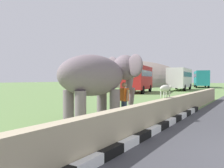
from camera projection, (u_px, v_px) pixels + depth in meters
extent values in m
cube|color=white|center=(88.00, 164.00, 4.69)|extent=(0.90, 0.20, 0.24)
cube|color=black|center=(111.00, 152.00, 5.47)|extent=(0.90, 0.20, 0.24)
cube|color=white|center=(129.00, 143.00, 6.24)|extent=(0.90, 0.20, 0.24)
cube|color=black|center=(143.00, 136.00, 7.01)|extent=(0.90, 0.20, 0.24)
cube|color=white|center=(154.00, 130.00, 7.78)|extent=(0.90, 0.20, 0.24)
cube|color=black|center=(163.00, 126.00, 8.55)|extent=(0.90, 0.20, 0.24)
cube|color=white|center=(170.00, 122.00, 9.33)|extent=(0.90, 0.20, 0.24)
cube|color=black|center=(177.00, 119.00, 10.10)|extent=(0.90, 0.20, 0.24)
cube|color=white|center=(182.00, 116.00, 10.87)|extent=(0.90, 0.20, 0.24)
cube|color=black|center=(187.00, 113.00, 11.64)|extent=(0.90, 0.20, 0.24)
cube|color=white|center=(191.00, 111.00, 12.41)|extent=(0.90, 0.20, 0.24)
cube|color=black|center=(195.00, 109.00, 13.19)|extent=(0.90, 0.20, 0.24)
cube|color=tan|center=(156.00, 114.00, 8.79)|extent=(28.00, 0.36, 1.00)
cylinder|color=slate|center=(102.00, 104.00, 10.70)|extent=(0.44, 0.44, 1.37)
cylinder|color=slate|center=(115.00, 106.00, 10.01)|extent=(0.44, 0.44, 1.37)
cylinder|color=slate|center=(69.00, 107.00, 9.61)|extent=(0.44, 0.44, 1.37)
cylinder|color=slate|center=(80.00, 109.00, 8.92)|extent=(0.44, 0.44, 1.37)
ellipsoid|color=slate|center=(92.00, 75.00, 9.79)|extent=(3.45, 2.53, 1.70)
sphere|color=slate|center=(125.00, 67.00, 10.97)|extent=(1.16, 1.16, 1.16)
ellipsoid|color=#D84C8C|center=(130.00, 64.00, 11.16)|extent=(0.55, 0.72, 0.44)
ellipsoid|color=slate|center=(112.00, 67.00, 11.48)|extent=(0.52, 0.93, 1.00)
ellipsoid|color=slate|center=(135.00, 66.00, 10.28)|extent=(0.52, 0.93, 1.00)
cylinder|color=slate|center=(130.00, 79.00, 11.17)|extent=(0.50, 0.62, 1.00)
cylinder|color=slate|center=(131.00, 96.00, 11.26)|extent=(0.37, 0.44, 0.83)
cone|color=beige|center=(125.00, 77.00, 11.35)|extent=(0.32, 0.58, 0.22)
cone|color=beige|center=(133.00, 77.00, 10.92)|extent=(0.32, 0.58, 0.22)
cylinder|color=navy|center=(123.00, 110.00, 10.82)|extent=(0.15, 0.15, 0.82)
cylinder|color=navy|center=(125.00, 110.00, 10.65)|extent=(0.15, 0.15, 0.82)
cube|color=#D85919|center=(124.00, 95.00, 10.72)|extent=(0.40, 0.47, 0.58)
cylinder|color=#9E7251|center=(121.00, 95.00, 10.94)|extent=(0.15, 0.16, 0.53)
cylinder|color=#9E7251|center=(127.00, 95.00, 10.49)|extent=(0.16, 0.19, 0.53)
sphere|color=#9E7251|center=(124.00, 85.00, 10.71)|extent=(0.23, 0.23, 0.23)
cube|color=#B21E1E|center=(138.00, 78.00, 31.63)|extent=(8.46, 4.13, 3.00)
cube|color=#3F5160|center=(138.00, 74.00, 31.62)|extent=(7.83, 4.03, 0.76)
cylinder|color=black|center=(134.00, 88.00, 34.49)|extent=(1.04, 0.50, 1.00)
cylinder|color=black|center=(150.00, 88.00, 33.75)|extent=(1.04, 0.50, 1.00)
cylinder|color=black|center=(124.00, 90.00, 29.58)|extent=(1.04, 0.50, 1.00)
cylinder|color=black|center=(143.00, 90.00, 28.84)|extent=(1.04, 0.50, 1.00)
cube|color=silver|center=(180.00, 78.00, 38.77)|extent=(9.83, 3.37, 3.00)
cube|color=#3F5160|center=(180.00, 75.00, 38.76)|extent=(9.07, 3.34, 0.76)
cylinder|color=black|center=(176.00, 86.00, 42.08)|extent=(1.02, 0.39, 1.00)
cylinder|color=black|center=(190.00, 87.00, 41.08)|extent=(1.02, 0.39, 1.00)
cylinder|color=black|center=(169.00, 88.00, 36.52)|extent=(1.02, 0.39, 1.00)
cylinder|color=black|center=(184.00, 88.00, 35.52)|extent=(1.02, 0.39, 1.00)
cube|color=teal|center=(201.00, 78.00, 50.73)|extent=(10.37, 4.96, 3.00)
cube|color=#3F5160|center=(201.00, 76.00, 50.72)|extent=(9.60, 4.79, 0.76)
cylinder|color=black|center=(195.00, 85.00, 54.18)|extent=(1.04, 0.54, 1.00)
cylinder|color=black|center=(205.00, 85.00, 53.53)|extent=(1.04, 0.54, 1.00)
cylinder|color=black|center=(196.00, 86.00, 48.00)|extent=(1.04, 0.54, 1.00)
cylinder|color=black|center=(208.00, 86.00, 47.35)|extent=(1.04, 0.54, 1.00)
cylinder|color=beige|center=(166.00, 94.00, 23.72)|extent=(0.12, 0.12, 0.65)
cylinder|color=beige|center=(169.00, 94.00, 23.46)|extent=(0.12, 0.12, 0.65)
cylinder|color=beige|center=(161.00, 94.00, 23.12)|extent=(0.12, 0.12, 0.65)
cylinder|color=beige|center=(164.00, 94.00, 22.85)|extent=(0.12, 0.12, 0.65)
ellipsoid|color=beige|center=(165.00, 88.00, 23.27)|extent=(1.61, 1.01, 0.66)
ellipsoid|color=beige|center=(171.00, 87.00, 23.90)|extent=(0.46, 0.37, 0.32)
ellipsoid|color=slate|center=(131.00, 85.00, 68.33)|extent=(40.24, 32.20, 14.00)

